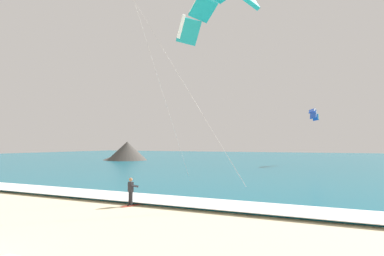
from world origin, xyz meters
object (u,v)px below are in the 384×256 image
kitesurfer (131,190)px  kite_distant (314,113)px  surfboard (131,205)px  kite_primary (215,3)px

kitesurfer → kite_distant: kite_distant is taller
surfboard → kitesurfer: 0.91m
kite_distant → kite_primary: bearing=-96.1°
kitesurfer → kite_distant: 43.22m
surfboard → kitesurfer: (0.01, 0.02, 0.91)m
kite_primary → kite_distant: (3.96, 36.97, -4.81)m
surfboard → kite_distant: size_ratio=0.26×
kite_primary → surfboard: bearing=-127.3°
kite_primary → kitesurfer: bearing=-127.4°
kitesurfer → kite_primary: size_ratio=0.12×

